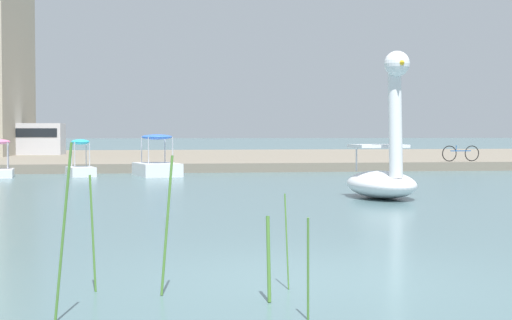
{
  "coord_description": "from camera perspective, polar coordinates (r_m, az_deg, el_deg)",
  "views": [
    {
      "loc": [
        -1.85,
        -8.46,
        1.63
      ],
      "look_at": [
        1.79,
        17.04,
        0.72
      ],
      "focal_mm": 53.98,
      "sensor_mm": 36.0,
      "label": 1
    }
  ],
  "objects": [
    {
      "name": "reed_clump_foreground",
      "position": [
        7.29,
        -10.22,
        -5.78
      ],
      "size": [
        3.62,
        1.7,
        1.56
      ],
      "color": "#4C7F33",
      "rests_on": "ground_plane"
    },
    {
      "name": "parked_van",
      "position": [
        46.17,
        -16.85,
        1.59
      ],
      "size": [
        4.6,
        2.21,
        1.8
      ],
      "color": "silver",
      "rests_on": "shore_bank_far"
    },
    {
      "name": "pedal_boat_blue",
      "position": [
        29.26,
        -7.35,
        -0.29
      ],
      "size": [
        1.91,
        2.53,
        1.57
      ],
      "color": "white",
      "rests_on": "ground_plane"
    },
    {
      "name": "ground_plane",
      "position": [
        8.82,
        4.16,
        -8.64
      ],
      "size": [
        446.15,
        446.15,
        0.0
      ],
      "primitive_type": "plane",
      "color": "slate"
    },
    {
      "name": "bicycle_parked",
      "position": [
        34.88,
        14.92,
        0.48
      ],
      "size": [
        1.78,
        0.23,
        0.71
      ],
      "color": "black",
      "rests_on": "shore_bank_far"
    },
    {
      "name": "shore_bank_far",
      "position": [
        44.14,
        -5.71,
        0.15
      ],
      "size": [
        156.08,
        25.63,
        0.38
      ],
      "primitive_type": "cube",
      "color": "slate",
      "rests_on": "ground_plane"
    },
    {
      "name": "swan_boat",
      "position": [
        19.31,
        9.41,
        -0.69
      ],
      "size": [
        1.73,
        2.82,
        3.57
      ],
      "color": "white",
      "rests_on": "ground_plane"
    },
    {
      "name": "pedal_boat_cyan",
      "position": [
        29.7,
        -12.87,
        -0.43
      ],
      "size": [
        1.29,
        1.9,
        1.39
      ],
      "color": "white",
      "rests_on": "ground_plane"
    }
  ]
}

